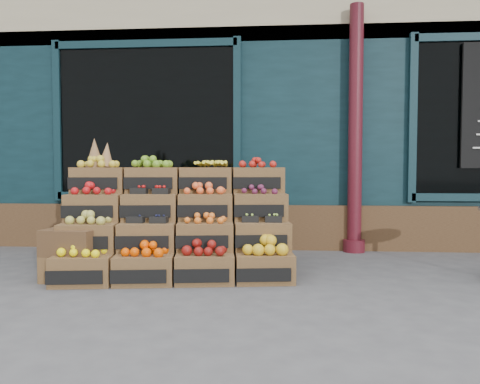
{
  "coord_description": "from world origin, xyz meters",
  "views": [
    {
      "loc": [
        0.18,
        -4.15,
        1.1
      ],
      "look_at": [
        -0.2,
        0.7,
        0.85
      ],
      "focal_mm": 35.0,
      "sensor_mm": 36.0,
      "label": 1
    }
  ],
  "objects": [
    {
      "name": "shop_facade",
      "position": [
        0.0,
        5.11,
        2.4
      ],
      "size": [
        12.0,
        6.24,
        4.8
      ],
      "color": "black",
      "rests_on": "ground"
    },
    {
      "name": "spare_crates",
      "position": [
        -1.81,
        0.21,
        0.25
      ],
      "size": [
        0.54,
        0.4,
        0.51
      ],
      "rotation": [
        0.0,
        0.0,
        -0.1
      ],
      "color": "brown",
      "rests_on": "ground"
    },
    {
      "name": "shopkeeper",
      "position": [
        -1.37,
        2.94,
        0.91
      ],
      "size": [
        0.78,
        0.65,
        1.82
      ],
      "primitive_type": "imported",
      "rotation": [
        0.0,
        0.0,
        2.77
      ],
      "color": "#154916",
      "rests_on": "ground"
    },
    {
      "name": "ground",
      "position": [
        0.0,
        0.0,
        0.0
      ],
      "size": [
        60.0,
        60.0,
        0.0
      ],
      "primitive_type": "plane",
      "color": "#4A4A4D",
      "rests_on": "ground"
    },
    {
      "name": "crate_display",
      "position": [
        -0.86,
        0.67,
        0.44
      ],
      "size": [
        2.4,
        1.4,
        1.43
      ],
      "rotation": [
        0.0,
        0.0,
        0.14
      ],
      "color": "brown",
      "rests_on": "ground"
    }
  ]
}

